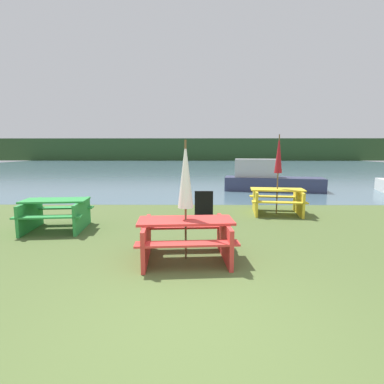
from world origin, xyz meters
name	(u,v)px	position (x,y,z in m)	size (l,w,h in m)	color
ground_plane	(191,325)	(0.00, 0.00, 0.00)	(60.00, 60.00, 0.00)	#516633
water	(195,166)	(0.00, 32.46, 0.00)	(60.00, 50.00, 0.00)	slate
far_treeline	(195,149)	(0.00, 52.46, 2.00)	(80.00, 1.60, 4.00)	#284723
picnic_table_red	(186,235)	(-0.13, 2.10, 0.45)	(1.80, 1.50, 0.73)	red
picnic_table_green	(56,212)	(-3.39, 4.07, 0.45)	(1.65, 1.52, 0.76)	green
picnic_table_yellow	(277,199)	(2.58, 6.03, 0.46)	(1.75, 1.57, 0.78)	yellow
umbrella_white	(186,175)	(-0.13, 2.10, 1.53)	(0.28, 0.28, 2.14)	brown
umbrella_crimson	(279,155)	(2.58, 6.03, 1.82)	(0.23, 0.23, 2.43)	brown
boat	(268,179)	(3.59, 11.26, 0.55)	(4.75, 2.02, 1.53)	#333856
signboard	(204,204)	(0.31, 5.67, 0.38)	(0.55, 0.08, 0.75)	black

